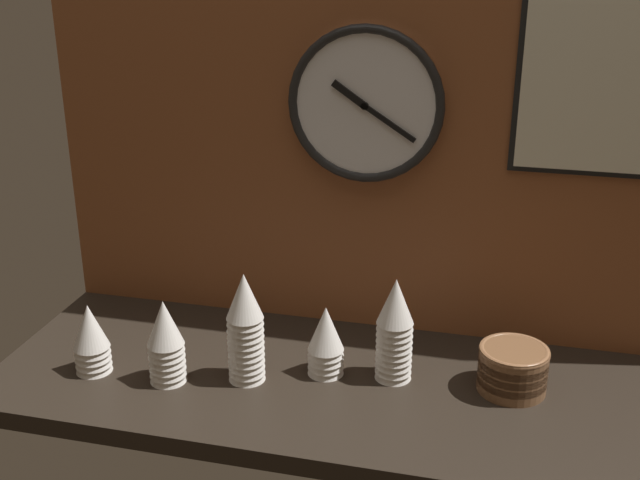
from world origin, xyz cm
name	(u,v)px	position (x,y,z in cm)	size (l,w,h in cm)	color
ground_plane	(376,391)	(0.00, 0.00, -2.00)	(160.00, 56.00, 4.00)	black
wall_tiled_back	(404,104)	(0.00, 26.50, 52.50)	(160.00, 3.00, 105.00)	brown
cup_stack_center_left	(245,328)	(-26.24, -4.94, 11.92)	(7.63, 7.63, 23.83)	white
cup_stack_center	(326,341)	(-10.96, 1.19, 7.68)	(7.63, 7.63, 15.36)	white
cup_stack_far_left	(91,338)	(-58.67, -9.58, 7.68)	(7.63, 7.63, 15.36)	white
cup_stack_center_right	(395,329)	(3.06, 2.83, 11.21)	(7.63, 7.63, 22.42)	white
cup_stack_left	(166,341)	(-41.84, -9.43, 9.09)	(7.63, 7.63, 18.19)	white
bowl_stack_right	(513,368)	(27.05, 3.97, 5.01)	(14.03, 14.03, 9.42)	brown
wall_clock	(365,105)	(-7.81, 23.46, 52.43)	(33.63, 2.70, 33.63)	white
menu_board	(630,63)	(43.61, 24.35, 63.02)	(42.50, 1.32, 45.93)	black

